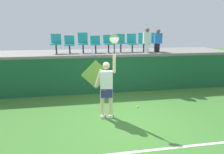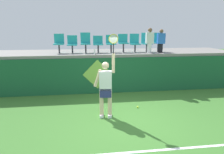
{
  "view_description": "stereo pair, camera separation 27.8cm",
  "coord_description": "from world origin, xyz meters",
  "px_view_note": "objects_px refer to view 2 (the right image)",
  "views": [
    {
      "loc": [
        -1.37,
        -5.31,
        2.75
      ],
      "look_at": [
        -0.27,
        1.02,
        1.16
      ],
      "focal_mm": 31.53,
      "sensor_mm": 36.0,
      "label": 1
    },
    {
      "loc": [
        -1.09,
        -5.35,
        2.75
      ],
      "look_at": [
        -0.27,
        1.02,
        1.16
      ],
      "focal_mm": 31.53,
      "sensor_mm": 36.0,
      "label": 2
    }
  ],
  "objects_px": {
    "stadium_chair_4": "(111,42)",
    "stadium_chair_8": "(158,41)",
    "tennis_ball": "(138,107)",
    "stadium_chair_7": "(146,41)",
    "stadium_chair_1": "(72,43)",
    "stadium_chair_0": "(59,42)",
    "tennis_player": "(106,87)",
    "water_bottle": "(95,52)",
    "stadium_chair_6": "(135,42)",
    "stadium_chair_2": "(86,42)",
    "spectator_0": "(150,40)",
    "stadium_chair_5": "(123,42)",
    "spectator_1": "(161,41)",
    "stadium_chair_3": "(98,43)"
  },
  "relations": [
    {
      "from": "tennis_player",
      "to": "spectator_1",
      "type": "xyz_separation_m",
      "value": [
        2.82,
        2.92,
        1.21
      ]
    },
    {
      "from": "stadium_chair_0",
      "to": "stadium_chair_2",
      "type": "height_order",
      "value": "stadium_chair_2"
    },
    {
      "from": "stadium_chair_2",
      "to": "spectator_0",
      "type": "xyz_separation_m",
      "value": [
        2.85,
        -0.48,
        0.08
      ]
    },
    {
      "from": "tennis_player",
      "to": "stadium_chair_5",
      "type": "xyz_separation_m",
      "value": [
        1.14,
        3.31,
        1.15
      ]
    },
    {
      "from": "stadium_chair_4",
      "to": "stadium_chair_8",
      "type": "xyz_separation_m",
      "value": [
        2.25,
        0.01,
        0.05
      ]
    },
    {
      "from": "stadium_chair_0",
      "to": "spectator_1",
      "type": "relative_size",
      "value": 0.81
    },
    {
      "from": "water_bottle",
      "to": "stadium_chair_1",
      "type": "height_order",
      "value": "stadium_chair_1"
    },
    {
      "from": "water_bottle",
      "to": "stadium_chair_7",
      "type": "height_order",
      "value": "stadium_chair_7"
    },
    {
      "from": "stadium_chair_3",
      "to": "stadium_chair_6",
      "type": "distance_m",
      "value": 1.72
    },
    {
      "from": "stadium_chair_0",
      "to": "stadium_chair_7",
      "type": "distance_m",
      "value": 4.02
    },
    {
      "from": "water_bottle",
      "to": "stadium_chair_2",
      "type": "relative_size",
      "value": 0.25
    },
    {
      "from": "stadium_chair_8",
      "to": "tennis_ball",
      "type": "bearing_deg",
      "value": -120.54
    },
    {
      "from": "stadium_chair_3",
      "to": "stadium_chair_8",
      "type": "relative_size",
      "value": 0.86
    },
    {
      "from": "tennis_ball",
      "to": "stadium_chair_0",
      "type": "xyz_separation_m",
      "value": [
        -2.95,
        2.76,
        2.12
      ]
    },
    {
      "from": "tennis_player",
      "to": "water_bottle",
      "type": "height_order",
      "value": "tennis_player"
    },
    {
      "from": "tennis_player",
      "to": "stadium_chair_8",
      "type": "height_order",
      "value": "tennis_player"
    },
    {
      "from": "tennis_ball",
      "to": "stadium_chair_1",
      "type": "xyz_separation_m",
      "value": [
        -2.37,
        2.76,
        2.07
      ]
    },
    {
      "from": "stadium_chair_6",
      "to": "stadium_chair_1",
      "type": "bearing_deg",
      "value": -179.87
    },
    {
      "from": "tennis_player",
      "to": "stadium_chair_0",
      "type": "xyz_separation_m",
      "value": [
        -1.77,
        3.32,
        1.15
      ]
    },
    {
      "from": "tennis_ball",
      "to": "stadium_chair_6",
      "type": "xyz_separation_m",
      "value": [
        0.51,
        2.76,
        2.1
      ]
    },
    {
      "from": "tennis_player",
      "to": "stadium_chair_6",
      "type": "distance_m",
      "value": 3.89
    },
    {
      "from": "water_bottle",
      "to": "stadium_chair_1",
      "type": "relative_size",
      "value": 0.29
    },
    {
      "from": "stadium_chair_5",
      "to": "stadium_chair_6",
      "type": "bearing_deg",
      "value": 0.72
    },
    {
      "from": "tennis_player",
      "to": "spectator_0",
      "type": "xyz_separation_m",
      "value": [
        2.26,
        2.84,
        1.24
      ]
    },
    {
      "from": "stadium_chair_5",
      "to": "stadium_chair_1",
      "type": "bearing_deg",
      "value": 179.99
    },
    {
      "from": "stadium_chair_0",
      "to": "stadium_chair_1",
      "type": "xyz_separation_m",
      "value": [
        0.58,
        -0.0,
        -0.05
      ]
    },
    {
      "from": "stadium_chair_4",
      "to": "stadium_chair_6",
      "type": "distance_m",
      "value": 1.13
    },
    {
      "from": "stadium_chair_7",
      "to": "spectator_0",
      "type": "height_order",
      "value": "spectator_0"
    },
    {
      "from": "stadium_chair_8",
      "to": "stadium_chair_2",
      "type": "bearing_deg",
      "value": 179.93
    },
    {
      "from": "tennis_player",
      "to": "stadium_chair_0",
      "type": "distance_m",
      "value": 3.93
    },
    {
      "from": "stadium_chair_5",
      "to": "stadium_chair_6",
      "type": "height_order",
      "value": "stadium_chair_6"
    },
    {
      "from": "stadium_chair_3",
      "to": "spectator_0",
      "type": "height_order",
      "value": "spectator_0"
    },
    {
      "from": "water_bottle",
      "to": "spectator_0",
      "type": "bearing_deg",
      "value": 4.39
    },
    {
      "from": "stadium_chair_1",
      "to": "stadium_chair_7",
      "type": "xyz_separation_m",
      "value": [
        3.44,
        0.01,
        0.05
      ]
    },
    {
      "from": "stadium_chair_7",
      "to": "spectator_1",
      "type": "bearing_deg",
      "value": -35.69
    },
    {
      "from": "tennis_ball",
      "to": "stadium_chair_7",
      "type": "distance_m",
      "value": 3.64
    },
    {
      "from": "tennis_player",
      "to": "stadium_chair_3",
      "type": "bearing_deg",
      "value": 90.44
    },
    {
      "from": "water_bottle",
      "to": "tennis_player",
      "type": "bearing_deg",
      "value": -85.31
    },
    {
      "from": "tennis_ball",
      "to": "stadium_chair_4",
      "type": "bearing_deg",
      "value": 102.69
    },
    {
      "from": "water_bottle",
      "to": "stadium_chair_8",
      "type": "xyz_separation_m",
      "value": [
        3.03,
        0.67,
        0.39
      ]
    },
    {
      "from": "stadium_chair_8",
      "to": "stadium_chair_1",
      "type": "bearing_deg",
      "value": -179.94
    },
    {
      "from": "stadium_chair_0",
      "to": "spectator_1",
      "type": "distance_m",
      "value": 4.6
    },
    {
      "from": "stadium_chair_0",
      "to": "stadium_chair_4",
      "type": "bearing_deg",
      "value": -0.12
    },
    {
      "from": "stadium_chair_8",
      "to": "stadium_chair_7",
      "type": "bearing_deg",
      "value": 179.59
    },
    {
      "from": "tennis_player",
      "to": "spectator_1",
      "type": "bearing_deg",
      "value": 46.05
    },
    {
      "from": "stadium_chair_1",
      "to": "stadium_chair_8",
      "type": "bearing_deg",
      "value": 0.06
    },
    {
      "from": "stadium_chair_5",
      "to": "water_bottle",
      "type": "bearing_deg",
      "value": -154.1
    },
    {
      "from": "water_bottle",
      "to": "stadium_chair_6",
      "type": "height_order",
      "value": "stadium_chair_6"
    },
    {
      "from": "stadium_chair_4",
      "to": "stadium_chair_5",
      "type": "xyz_separation_m",
      "value": [
        0.58,
        0.0,
        0.03
      ]
    },
    {
      "from": "tennis_player",
      "to": "stadium_chair_5",
      "type": "relative_size",
      "value": 3.1
    }
  ]
}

